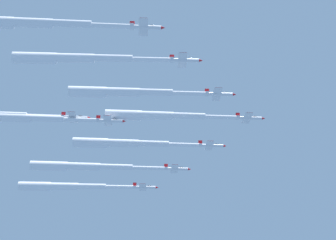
{
  "coord_description": "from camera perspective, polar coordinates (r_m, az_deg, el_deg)",
  "views": [
    {
      "loc": [
        89.67,
        -97.02,
        24.08
      ],
      "look_at": [
        0.0,
        0.0,
        151.82
      ],
      "focal_mm": 57.75,
      "sensor_mm": 36.0,
      "label": 1
    }
  ],
  "objects": [
    {
      "name": "jet_port_outer",
      "position": [
        218.27,
        -11.07,
        -6.89
      ],
      "size": [
        42.02,
        40.08,
        4.42
      ],
      "color": "silver"
    },
    {
      "name": "jet_starboard_outer",
      "position": [
        159.98,
        -14.31,
        9.89
      ],
      "size": [
        41.4,
        41.3,
        4.38
      ],
      "color": "silver"
    },
    {
      "name": "jet_port_mid",
      "position": [
        205.49,
        -9.13,
        -4.86
      ],
      "size": [
        44.84,
        44.45,
        4.38
      ],
      "color": "silver"
    },
    {
      "name": "jet_port_inner",
      "position": [
        194.22,
        -4.96,
        -2.46
      ],
      "size": [
        41.3,
        40.89,
        4.42
      ],
      "color": "silver"
    },
    {
      "name": "jet_lead",
      "position": [
        185.14,
        -1.32,
        0.48
      ],
      "size": [
        41.25,
        40.74,
        4.42
      ],
      "color": "silver"
    },
    {
      "name": "jet_trail_port",
      "position": [
        189.04,
        -16.07,
        0.21
      ],
      "size": [
        41.49,
        41.25,
        4.45
      ],
      "color": "silver"
    },
    {
      "name": "jet_starboard_inner",
      "position": [
        174.56,
        -4.97,
        2.95
      ],
      "size": [
        40.89,
        39.7,
        4.36
      ],
      "color": "silver"
    },
    {
      "name": "jet_starboard_mid",
      "position": [
        167.89,
        -10.03,
        6.45
      ],
      "size": [
        43.82,
        42.19,
        4.39
      ],
      "color": "silver"
    }
  ]
}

